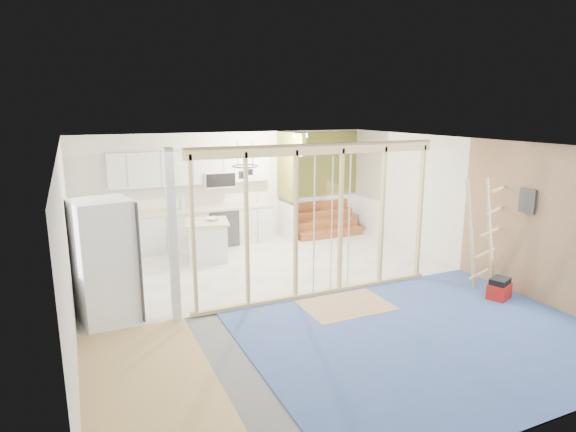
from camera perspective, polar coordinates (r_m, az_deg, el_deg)
name	(u,v)px	position (r m, az deg, el deg)	size (l,w,h in m)	color
room	(302,224)	(7.84, 1.71, -0.90)	(7.01, 8.01, 2.61)	slate
floor_overlays	(304,296)	(8.32, 1.93, -9.43)	(7.00, 8.00, 0.03)	silver
stud_frame	(290,208)	(7.69, 0.28, 0.94)	(4.66, 0.14, 2.60)	tan
base_cabinets	(167,235)	(10.70, -14.16, -2.20)	(4.45, 2.24, 0.93)	silver
upper_cabinets	(194,168)	(11.03, -11.03, 5.56)	(3.60, 0.41, 0.85)	silver
green_partition	(312,198)	(12.01, 2.83, 2.12)	(2.25, 1.51, 2.60)	olive
pot_rack	(245,169)	(9.32, -5.08, 5.58)	(0.52, 0.52, 0.72)	black
sheathing_panel	(560,229)	(8.58, 29.56, -1.39)	(0.02, 4.00, 2.60)	tan
electrical_panel	(527,201)	(8.82, 26.51, 1.61)	(0.04, 0.30, 0.40)	#3C3C41
ceiling_light	(300,135)	(10.95, 1.46, 9.52)	(0.32, 0.32, 0.08)	#FFEABF
fridge	(105,261)	(7.63, -20.85, -5.03)	(0.96, 0.93, 1.85)	white
island	(208,241)	(10.23, -9.52, -2.92)	(1.02, 1.02, 0.85)	white
bowl	(213,219)	(10.14, -8.83, -0.35)	(0.26, 0.26, 0.06)	silver
soap_bottle_a	(182,202)	(11.00, -12.48, 1.61)	(0.12, 0.12, 0.32)	#B5B8CA
soap_bottle_b	(259,198)	(11.60, -3.45, 2.14)	(0.09, 0.09, 0.19)	silver
toolbox	(499,289)	(8.88, 23.76, -7.94)	(0.47, 0.42, 0.37)	#AF1810
ladder	(483,234)	(8.99, 22.11, -1.95)	(1.07, 0.09, 1.98)	tan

